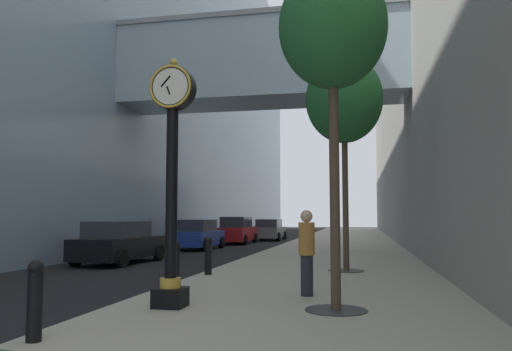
% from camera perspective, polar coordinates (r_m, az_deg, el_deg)
% --- Properties ---
extents(ground_plane, '(110.00, 110.00, 0.00)m').
position_cam_1_polar(ground_plane, '(28.47, 2.36, -8.21)').
color(ground_plane, black).
rests_on(ground_plane, ground).
extents(sidewalk_right, '(6.80, 80.00, 0.14)m').
position_cam_1_polar(sidewalk_right, '(31.11, 9.51, -7.71)').
color(sidewalk_right, '#ADA593').
rests_on(sidewalk_right, ground).
extents(building_block_left, '(22.64, 80.00, 28.83)m').
position_cam_1_polar(building_block_left, '(36.87, -14.62, 15.50)').
color(building_block_left, '#758EA8').
rests_on(building_block_left, ground).
extents(street_clock, '(0.84, 0.55, 4.64)m').
position_cam_1_polar(street_clock, '(9.54, -9.47, 0.82)').
color(street_clock, black).
rests_on(street_clock, sidewalk_right).
extents(bollard_second, '(0.21, 0.21, 1.08)m').
position_cam_1_polar(bollard_second, '(7.53, -23.64, -12.59)').
color(bollard_second, black).
rests_on(bollard_second, sidewalk_right).
extents(bollard_fourth, '(0.21, 0.21, 1.08)m').
position_cam_1_polar(bollard_fourth, '(12.15, -9.07, -9.71)').
color(bollard_fourth, black).
rests_on(bollard_fourth, sidewalk_right).
extents(bollard_fifth, '(0.21, 0.21, 1.08)m').
position_cam_1_polar(bollard_fifth, '(14.62, -5.40, -8.87)').
color(bollard_fifth, black).
rests_on(bollard_fifth, sidewalk_right).
extents(street_tree_near, '(1.99, 1.99, 6.27)m').
position_cam_1_polar(street_tree_near, '(9.77, 8.63, 15.88)').
color(street_tree_near, '#333335').
rests_on(street_tree_near, sidewalk_right).
extents(street_tree_mid_near, '(2.38, 2.38, 6.64)m').
position_cam_1_polar(street_tree_mid_near, '(16.09, 9.89, 8.35)').
color(street_tree_mid_near, '#333335').
rests_on(street_tree_mid_near, sidewalk_right).
extents(pedestrian_walking, '(0.38, 0.38, 1.78)m').
position_cam_1_polar(pedestrian_walking, '(10.76, 5.74, -8.33)').
color(pedestrian_walking, '#23232D').
rests_on(pedestrian_walking, sidewalk_right).
extents(car_red_near, '(1.99, 4.60, 1.74)m').
position_cam_1_polar(car_red_near, '(33.09, -2.17, -6.24)').
color(car_red_near, '#AD191E').
rests_on(car_red_near, ground).
extents(car_grey_mid, '(2.02, 4.34, 1.56)m').
position_cam_1_polar(car_grey_mid, '(37.91, 1.53, -6.15)').
color(car_grey_mid, slate).
rests_on(car_grey_mid, ground).
extents(car_black_far, '(2.17, 4.53, 1.60)m').
position_cam_1_polar(car_black_far, '(20.05, -15.14, -7.34)').
color(car_black_far, black).
rests_on(car_black_far, ground).
extents(car_blue_trailing, '(2.09, 4.14, 1.61)m').
position_cam_1_polar(car_blue_trailing, '(27.58, -6.59, -6.67)').
color(car_blue_trailing, navy).
rests_on(car_blue_trailing, ground).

